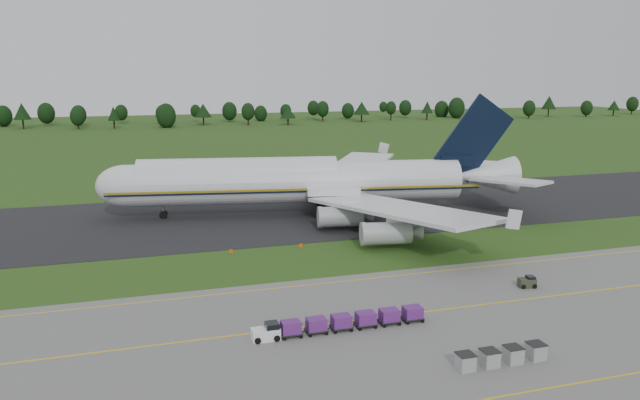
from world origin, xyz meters
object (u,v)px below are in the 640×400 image
object	(u,v)px
baggage_train	(338,322)
utility_cart	(527,283)
aircraft	(304,181)
uld_row	(501,356)
edge_markers	(266,249)

from	to	relation	value
baggage_train	utility_cart	bearing A→B (deg)	11.68
aircraft	utility_cart	size ratio (longest dim) A/B	35.53
aircraft	uld_row	xyz separation A→B (m)	(0.69, -62.07, -5.34)
edge_markers	aircraft	bearing A→B (deg)	61.04
baggage_train	uld_row	size ratio (longest dim) A/B	2.06
utility_cart	edge_markers	bearing A→B (deg)	137.17
utility_cart	uld_row	bearing A→B (deg)	-130.94
utility_cart	uld_row	distance (m)	21.93
aircraft	uld_row	size ratio (longest dim) A/B	8.85
baggage_train	utility_cart	distance (m)	26.39
aircraft	baggage_train	world-z (taller)	aircraft
uld_row	edge_markers	size ratio (longest dim) A/B	0.80
baggage_train	utility_cart	xyz separation A→B (m)	(25.84, 5.34, -0.32)
aircraft	utility_cart	bearing A→B (deg)	-71.69
edge_markers	uld_row	bearing A→B (deg)	-73.47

